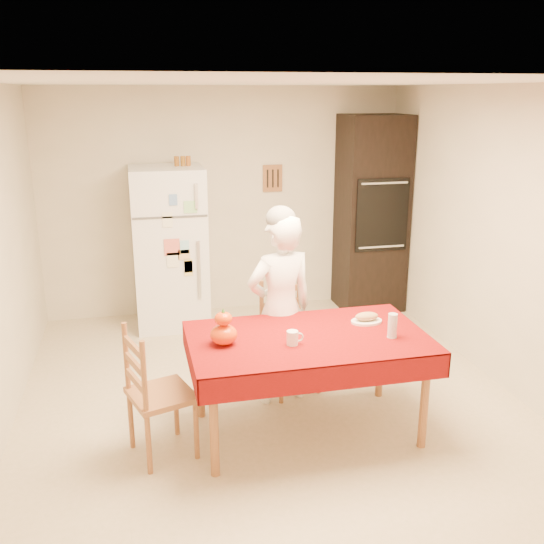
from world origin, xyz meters
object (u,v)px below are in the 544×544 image
object	(u,v)px
seated_woman	(280,310)
pumpkin_lower	(224,335)
chair_far	(287,331)
chair_left	(152,389)
coffee_mug	(292,338)
dining_table	(308,345)
wine_glass	(392,326)
oven_cabinet	(371,214)
refrigerator	(170,248)
bread_plate	(366,321)

from	to	relation	value
seated_woman	pumpkin_lower	world-z (taller)	seated_woman
seated_woman	chair_far	bearing A→B (deg)	-130.15
chair_left	coffee_mug	world-z (taller)	chair_left
dining_table	wine_glass	bearing A→B (deg)	-15.11
oven_cabinet	dining_table	world-z (taller)	oven_cabinet
dining_table	seated_woman	bearing A→B (deg)	97.52
dining_table	chair_far	size ratio (longest dim) A/B	1.79
seated_woman	wine_glass	world-z (taller)	seated_woman
refrigerator	chair_far	size ratio (longest dim) A/B	1.79
oven_cabinet	dining_table	size ratio (longest dim) A/B	1.29
chair_far	dining_table	bearing A→B (deg)	-107.72
dining_table	pumpkin_lower	distance (m)	0.62
chair_left	bread_plate	world-z (taller)	chair_left
bread_plate	chair_far	bearing A→B (deg)	129.77
wine_glass	bread_plate	size ratio (longest dim) A/B	0.73
refrigerator	pumpkin_lower	xyz separation A→B (m)	(0.20, -2.45, -0.02)
refrigerator	wine_glass	world-z (taller)	refrigerator
chair_far	seated_woman	bearing A→B (deg)	-133.61
chair_far	refrigerator	bearing A→B (deg)	100.62
oven_cabinet	bread_plate	xyz separation A→B (m)	(-0.97, -2.34, -0.33)
chair_far	wine_glass	distance (m)	1.09
chair_far	pumpkin_lower	xyz separation A→B (m)	(-0.64, -0.73, 0.32)
chair_far	coffee_mug	distance (m)	0.92
refrigerator	coffee_mug	distance (m)	2.65
dining_table	bread_plate	size ratio (longest dim) A/B	7.08
refrigerator	dining_table	distance (m)	2.58
dining_table	pumpkin_lower	world-z (taller)	pumpkin_lower
chair_left	dining_table	bearing A→B (deg)	-104.09
oven_cabinet	wine_glass	world-z (taller)	oven_cabinet
coffee_mug	oven_cabinet	bearing A→B (deg)	58.17
dining_table	refrigerator	bearing A→B (deg)	108.27
wine_glass	coffee_mug	bearing A→B (deg)	177.44
coffee_mug	pumpkin_lower	world-z (taller)	pumpkin_lower
pumpkin_lower	oven_cabinet	bearing A→B (deg)	50.20
pumpkin_lower	bread_plate	distance (m)	1.12
refrigerator	coffee_mug	bearing A→B (deg)	-75.62
chair_far	pumpkin_lower	world-z (taller)	chair_far
coffee_mug	pumpkin_lower	distance (m)	0.47
oven_cabinet	bread_plate	distance (m)	2.55
oven_cabinet	dining_table	xyz separation A→B (m)	(-1.47, -2.49, -0.41)
refrigerator	oven_cabinet	xyz separation A→B (m)	(2.28, 0.05, 0.25)
coffee_mug	refrigerator	bearing A→B (deg)	104.38
chair_left	wine_glass	xyz separation A→B (m)	(1.69, -0.08, 0.34)
oven_cabinet	dining_table	bearing A→B (deg)	-120.61
bread_plate	refrigerator	bearing A→B (deg)	119.81
oven_cabinet	chair_far	distance (m)	2.36
oven_cabinet	chair_left	xyz separation A→B (m)	(-2.59, -2.56, -0.59)
oven_cabinet	coffee_mug	world-z (taller)	oven_cabinet
pumpkin_lower	wine_glass	distance (m)	1.19
chair_far	pumpkin_lower	bearing A→B (deg)	-146.39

